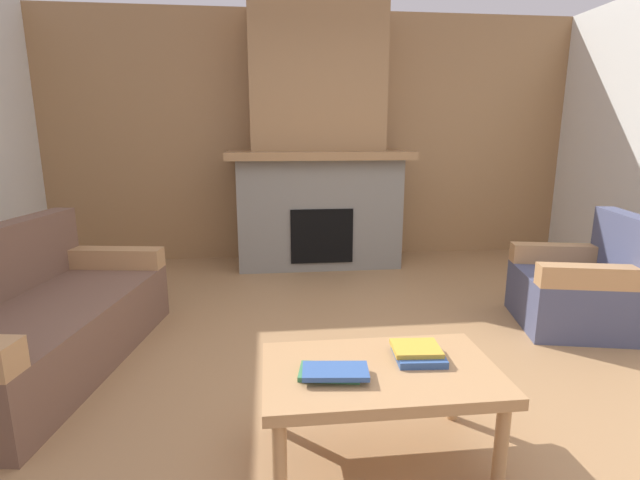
% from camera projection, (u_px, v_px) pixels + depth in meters
% --- Properties ---
extents(ground, '(9.00, 9.00, 0.00)m').
position_uv_depth(ground, '(366.00, 382.00, 2.72)').
color(ground, '#9E754C').
extents(wall_back_wood_panel, '(6.00, 0.12, 2.70)m').
position_uv_depth(wall_back_wood_panel, '(314.00, 139.00, 5.32)').
color(wall_back_wood_panel, '#997047').
rests_on(wall_back_wood_panel, ground).
extents(fireplace, '(1.90, 0.82, 2.70)m').
position_uv_depth(fireplace, '(318.00, 157.00, 5.00)').
color(fireplace, gray).
rests_on(fireplace, ground).
extents(couch, '(1.11, 1.91, 0.85)m').
position_uv_depth(couch, '(36.00, 323.00, 2.84)').
color(couch, brown).
rests_on(couch, ground).
extents(armchair, '(0.91, 0.91, 0.85)m').
position_uv_depth(armchair, '(582.00, 288.00, 3.45)').
color(armchair, '#474C6B').
rests_on(armchair, ground).
extents(coffee_table, '(1.00, 0.60, 0.43)m').
position_uv_depth(coffee_table, '(380.00, 379.00, 2.01)').
color(coffee_table, tan).
rests_on(coffee_table, ground).
extents(book_stack_near_edge, '(0.30, 0.22, 0.04)m').
position_uv_depth(book_stack_near_edge, '(333.00, 372.00, 1.92)').
color(book_stack_near_edge, '#3D7F4C').
rests_on(book_stack_near_edge, coffee_table).
extents(book_stack_center, '(0.23, 0.23, 0.05)m').
position_uv_depth(book_stack_center, '(418.00, 353.00, 2.08)').
color(book_stack_center, '#335699').
rests_on(book_stack_center, coffee_table).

